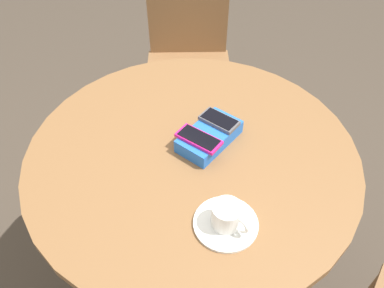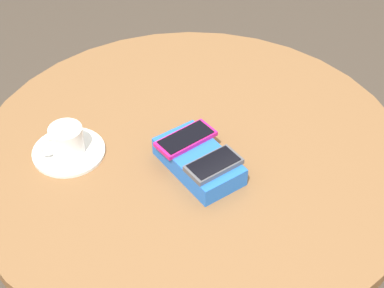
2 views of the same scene
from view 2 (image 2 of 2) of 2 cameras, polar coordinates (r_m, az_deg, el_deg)
The scene contains 6 objects.
round_table at distance 1.57m, azimuth 0.00°, elevation -4.35°, with size 1.01×1.01×0.79m.
phone_box at distance 1.41m, azimuth 0.61°, elevation -1.55°, with size 0.20×0.12×0.05m.
phone_gray at distance 1.36m, azimuth 1.94°, elevation -1.84°, with size 0.06×0.12×0.01m.
phone_magenta at distance 1.42m, azimuth -0.55°, elevation 0.47°, with size 0.07×0.14×0.01m.
saucer at distance 1.49m, azimuth -10.89°, elevation -0.68°, with size 0.17×0.17×0.01m, color white.
coffee_cup at distance 1.46m, azimuth -11.16°, elevation 0.38°, with size 0.08×0.10×0.07m.
Camera 2 is at (-0.89, 0.62, 1.78)m, focal length 60.00 mm.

